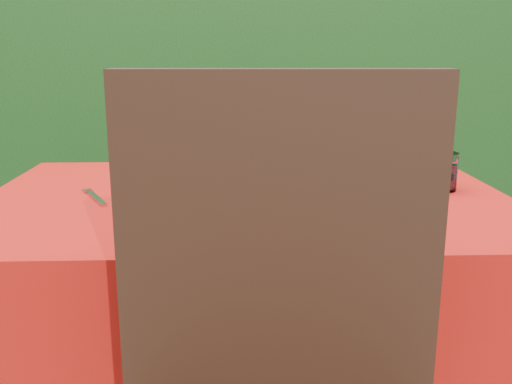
{
  "coord_description": "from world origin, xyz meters",
  "views": [
    {
      "loc": [
        -0.03,
        -1.34,
        1.09
      ],
      "look_at": [
        0.02,
        -0.05,
        0.77
      ],
      "focal_mm": 40.0,
      "sensor_mm": 36.0,
      "label": 1
    }
  ],
  "objects_px": {
    "pasta_plate": "(236,163)",
    "fork": "(97,198)",
    "water_glass": "(442,173)",
    "wine_glass": "(402,135)",
    "chair_far": "(247,211)",
    "pizza_plate": "(241,199)"
  },
  "relations": [
    {
      "from": "pasta_plate",
      "to": "fork",
      "type": "relative_size",
      "value": 1.35
    },
    {
      "from": "water_glass",
      "to": "wine_glass",
      "type": "bearing_deg",
      "value": 110.48
    },
    {
      "from": "chair_far",
      "to": "pizza_plate",
      "type": "bearing_deg",
      "value": 63.18
    },
    {
      "from": "chair_far",
      "to": "pizza_plate",
      "type": "xyz_separation_m",
      "value": [
        -0.03,
        -0.76,
        0.25
      ]
    },
    {
      "from": "pasta_plate",
      "to": "fork",
      "type": "distance_m",
      "value": 0.45
    },
    {
      "from": "pizza_plate",
      "to": "chair_far",
      "type": "bearing_deg",
      "value": 87.68
    },
    {
      "from": "pizza_plate",
      "to": "water_glass",
      "type": "relative_size",
      "value": 4.3
    },
    {
      "from": "pasta_plate",
      "to": "water_glass",
      "type": "distance_m",
      "value": 0.57
    },
    {
      "from": "pasta_plate",
      "to": "water_glass",
      "type": "height_order",
      "value": "water_glass"
    },
    {
      "from": "chair_far",
      "to": "pizza_plate",
      "type": "height_order",
      "value": "chair_far"
    },
    {
      "from": "chair_far",
      "to": "water_glass",
      "type": "bearing_deg",
      "value": 104.84
    },
    {
      "from": "pizza_plate",
      "to": "wine_glass",
      "type": "height_order",
      "value": "wine_glass"
    },
    {
      "from": "fork",
      "to": "pizza_plate",
      "type": "bearing_deg",
      "value": -46.36
    },
    {
      "from": "wine_glass",
      "to": "fork",
      "type": "relative_size",
      "value": 0.86
    },
    {
      "from": "chair_far",
      "to": "pasta_plate",
      "type": "bearing_deg",
      "value": 58.75
    },
    {
      "from": "wine_glass",
      "to": "pizza_plate",
      "type": "bearing_deg",
      "value": -142.52
    },
    {
      "from": "pizza_plate",
      "to": "fork",
      "type": "bearing_deg",
      "value": 160.73
    },
    {
      "from": "wine_glass",
      "to": "chair_far",
      "type": "bearing_deg",
      "value": 134.79
    },
    {
      "from": "pasta_plate",
      "to": "fork",
      "type": "height_order",
      "value": "pasta_plate"
    },
    {
      "from": "water_glass",
      "to": "fork",
      "type": "relative_size",
      "value": 0.5
    },
    {
      "from": "water_glass",
      "to": "pizza_plate",
      "type": "bearing_deg",
      "value": -160.42
    },
    {
      "from": "pasta_plate",
      "to": "fork",
      "type": "bearing_deg",
      "value": -137.46
    }
  ]
}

